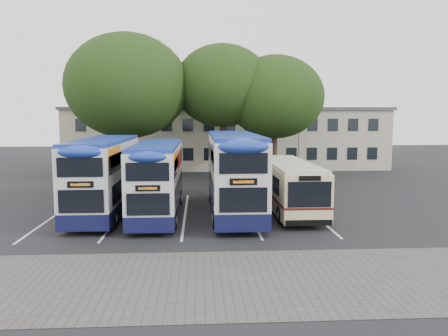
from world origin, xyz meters
The scene contains 12 objects.
ground centered at (0.00, 0.00, 0.00)m, with size 120.00×120.00×0.00m, color black.
paving_strip centered at (-2.00, -5.00, 0.01)m, with size 40.00×6.00×0.01m, color #595654.
bay_lines centered at (-3.75, 5.00, 0.01)m, with size 14.12×11.00×0.01m.
depot_building centered at (0.00, 26.99, 3.15)m, with size 32.40×8.40×6.20m.
lamp_post centered at (6.00, 19.97, 5.08)m, with size 0.25×1.05×9.06m.
tree_left centered at (-8.57, 16.56, 7.69)m, with size 9.68×9.68×11.81m.
tree_mid centered at (-0.99, 17.54, 7.80)m, with size 7.95×7.95×11.19m.
tree_right centered at (3.29, 17.20, 6.88)m, with size 8.01×8.01×10.30m.
bus_dd_left centered at (-8.13, 5.34, 2.27)m, with size 2.40×9.90×4.12m.
bus_dd_mid centered at (-5.18, 4.69, 2.15)m, with size 2.27×9.36×3.90m.
bus_dd_right centered at (-1.07, 5.05, 2.41)m, with size 2.55×10.51×4.38m.
bus_single centered at (2.10, 5.55, 1.57)m, with size 2.36×9.28×2.77m.
Camera 1 is at (-2.98, -18.69, 5.35)m, focal length 35.00 mm.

